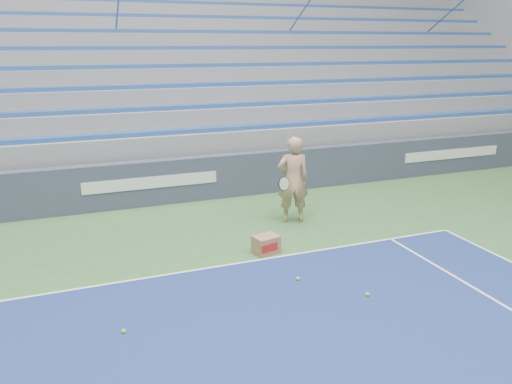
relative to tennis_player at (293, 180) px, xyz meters
The scene contains 8 objects.
sponsor_barrier 3.58m from the tennis_player, 139.40° to the left, with size 30.00×0.32×1.10m.
bleachers 8.59m from the tennis_player, 108.61° to the left, with size 31.00×9.15×7.30m.
tennis_player is the anchor object (origin of this frame).
ball_box 2.01m from the tennis_player, 130.16° to the right, with size 0.52×0.45×0.34m.
tennis_ball_0 3.03m from the tennis_player, 112.92° to the right, with size 0.07×0.07×0.07m, color #B8CE2A.
tennis_ball_1 3.67m from the tennis_player, 95.53° to the right, with size 0.07×0.07×0.07m, color #B8CE2A.
tennis_ball_2 2.01m from the tennis_player, 136.93° to the right, with size 0.07×0.07×0.07m, color #B8CE2A.
tennis_ball_3 5.25m from the tennis_player, 141.11° to the right, with size 0.07×0.07×0.07m, color #B8CE2A.
Camera 1 is at (-1.76, 4.12, 3.80)m, focal length 35.00 mm.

